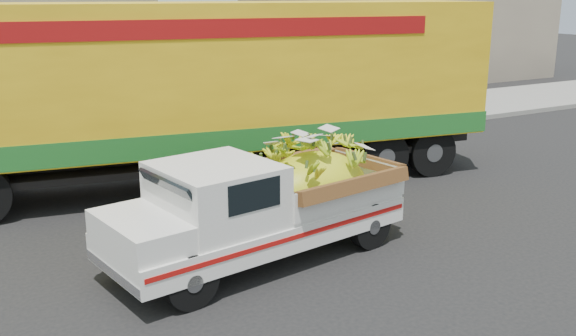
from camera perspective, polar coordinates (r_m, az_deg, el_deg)
ground at (r=10.96m, az=3.30°, el=-6.03°), size 100.00×100.00×0.00m
curb at (r=16.22m, az=-8.56°, el=1.22°), size 60.00×0.25×0.15m
sidewalk at (r=18.15m, az=-10.97°, el=2.61°), size 60.00×4.00×0.14m
building_right at (r=30.77m, az=10.24°, el=13.30°), size 14.00×6.00×6.00m
pickup_truck at (r=9.92m, az=-1.01°, el=-2.90°), size 4.91×2.43×1.65m
semi_trailer at (r=13.45m, az=-6.59°, el=7.27°), size 12.07×4.40×3.80m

